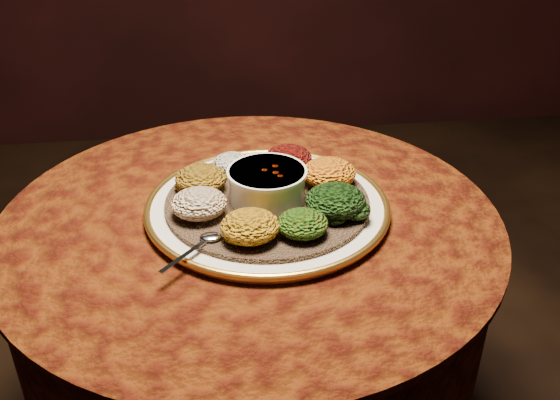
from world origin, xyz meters
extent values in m
cylinder|color=black|center=(0.00, 0.00, 0.34)|extent=(0.12, 0.12, 0.68)
cylinder|color=black|center=(0.00, 0.00, 0.70)|extent=(0.80, 0.80, 0.04)
cylinder|color=#4B1B06|center=(0.00, 0.00, 0.56)|extent=(0.93, 0.93, 0.34)
cylinder|color=#4B1B06|center=(0.00, 0.00, 0.73)|extent=(0.96, 0.96, 0.01)
cylinder|color=beige|center=(0.03, 0.00, 0.74)|extent=(0.59, 0.59, 0.02)
torus|color=gold|center=(0.03, 0.00, 0.75)|extent=(0.47, 0.47, 0.01)
cylinder|color=brown|center=(0.03, 0.00, 0.76)|extent=(0.47, 0.47, 0.01)
cylinder|color=silver|center=(0.03, 0.00, 0.79)|extent=(0.14, 0.14, 0.06)
cylinder|color=silver|center=(0.03, 0.00, 0.82)|extent=(0.15, 0.15, 0.01)
cylinder|color=#5E1A04|center=(0.03, 0.00, 0.81)|extent=(0.12, 0.12, 0.01)
ellipsoid|color=silver|center=(-0.08, -0.12, 0.77)|extent=(0.04, 0.03, 0.01)
cube|color=silver|center=(-0.12, -0.17, 0.77)|extent=(0.08, 0.09, 0.00)
ellipsoid|color=white|center=(-0.02, 0.13, 0.78)|extent=(0.08, 0.08, 0.04)
ellipsoid|color=black|center=(0.09, 0.13, 0.79)|extent=(0.10, 0.09, 0.05)
ellipsoid|color=#B26D0E|center=(0.16, 0.05, 0.79)|extent=(0.11, 0.10, 0.05)
ellipsoid|color=black|center=(0.15, -0.06, 0.79)|extent=(0.11, 0.11, 0.05)
ellipsoid|color=#9E300A|center=(0.08, -0.12, 0.78)|extent=(0.09, 0.09, 0.04)
ellipsoid|color=#B47A0F|center=(-0.01, -0.12, 0.79)|extent=(0.10, 0.10, 0.05)
ellipsoid|color=maroon|center=(-0.09, -0.04, 0.79)|extent=(0.10, 0.10, 0.05)
ellipsoid|color=#855F10|center=(-0.09, 0.06, 0.79)|extent=(0.10, 0.10, 0.05)
camera|label=1|loc=(-0.07, -1.02, 1.37)|focal=40.00mm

